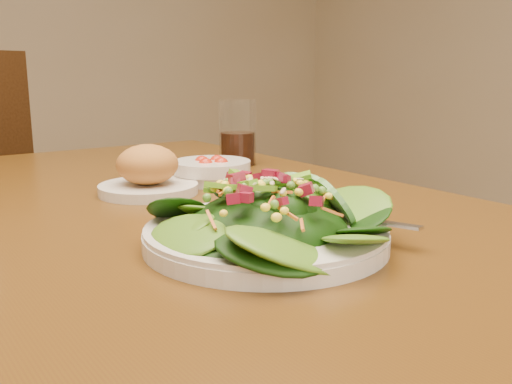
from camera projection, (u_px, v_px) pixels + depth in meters
dining_table at (163, 267)px, 0.91m from camera, size 0.90×1.40×0.75m
salad_plate at (272, 219)px, 0.69m from camera, size 0.30×0.29×0.09m
bread_plate at (148, 174)px, 0.97m from camera, size 0.17×0.17×0.09m
tomato_bowl at (212, 171)px, 1.07m from camera, size 0.15×0.15×0.05m
drinking_glass at (238, 137)px, 1.26m from camera, size 0.08×0.08×0.14m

